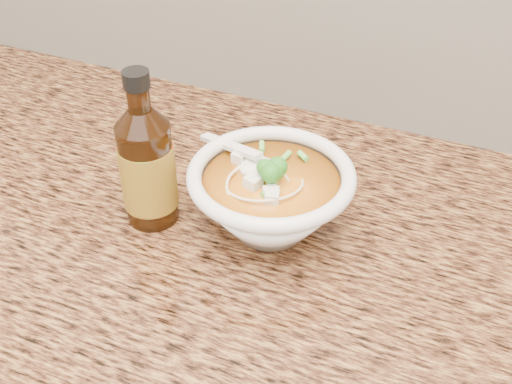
% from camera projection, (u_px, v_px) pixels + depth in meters
% --- Properties ---
extents(counter_slab, '(4.00, 0.68, 0.04)m').
position_uv_depth(counter_slab, '(327.00, 263.00, 0.80)').
color(counter_slab, olive).
rests_on(counter_slab, cabinet).
extents(soup_bowl, '(0.22, 0.20, 0.11)m').
position_uv_depth(soup_bowl, '(271.00, 199.00, 0.79)').
color(soup_bowl, white).
rests_on(soup_bowl, counter_slab).
extents(hot_sauce_bottle, '(0.09, 0.09, 0.21)m').
position_uv_depth(hot_sauce_bottle, '(147.00, 167.00, 0.79)').
color(hot_sauce_bottle, '#351907').
rests_on(hot_sauce_bottle, counter_slab).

